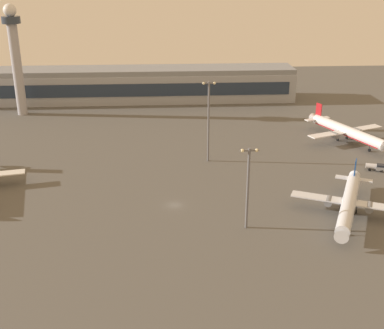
% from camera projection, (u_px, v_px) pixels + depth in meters
% --- Properties ---
extents(ground_plane, '(416.00, 416.00, 0.00)m').
position_uv_depth(ground_plane, '(175.00, 205.00, 144.80)').
color(ground_plane, '#56544F').
extents(terminal_building, '(179.04, 22.40, 16.40)m').
position_uv_depth(terminal_building, '(116.00, 85.00, 253.94)').
color(terminal_building, '#9EA3AD').
rests_on(terminal_building, ground).
extents(control_tower, '(8.00, 8.00, 49.07)m').
position_uv_depth(control_tower, '(15.00, 53.00, 222.87)').
color(control_tower, '#A8A8B2').
rests_on(control_tower, ground).
extents(airplane_taxiway_distant, '(30.22, 38.24, 10.41)m').
position_uv_depth(airplane_taxiway_distant, '(349.00, 202.00, 137.43)').
color(airplane_taxiway_distant, silver).
rests_on(airplane_taxiway_distant, ground).
extents(airplane_far_stand, '(32.80, 41.58, 11.15)m').
position_uv_depth(airplane_far_stand, '(347.00, 131.00, 195.33)').
color(airplane_far_stand, white).
rests_on(airplane_far_stand, ground).
extents(fuel_truck, '(6.64, 4.14, 2.35)m').
position_uv_depth(fuel_truck, '(376.00, 167.00, 168.55)').
color(fuel_truck, gray).
rests_on(fuel_truck, ground).
extents(apron_light_east, '(4.80, 0.90, 28.30)m').
position_uv_depth(apron_light_east, '(209.00, 117.00, 171.56)').
color(apron_light_east, slate).
rests_on(apron_light_east, ground).
extents(apron_light_west, '(4.80, 0.90, 22.17)m').
position_uv_depth(apron_light_west, '(248.00, 183.00, 127.64)').
color(apron_light_west, slate).
rests_on(apron_light_west, ground).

